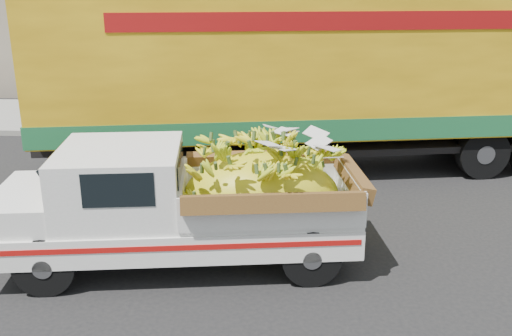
{
  "coord_description": "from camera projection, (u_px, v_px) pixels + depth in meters",
  "views": [
    {
      "loc": [
        1.18,
        -8.42,
        4.09
      ],
      "look_at": [
        0.63,
        0.09,
        1.27
      ],
      "focal_mm": 40.0,
      "sensor_mm": 36.0,
      "label": 1
    }
  ],
  "objects": [
    {
      "name": "building_left",
      "position": [
        63.0,
        22.0,
        22.7
      ],
      "size": [
        18.0,
        6.0,
        5.0
      ],
      "primitive_type": "cube",
      "color": "gray",
      "rests_on": "ground"
    },
    {
      "name": "sidewalk",
      "position": [
        253.0,
        118.0,
        17.38
      ],
      "size": [
        60.0,
        4.0,
        0.14
      ],
      "primitive_type": "cube",
      "color": "gray",
      "rests_on": "ground"
    },
    {
      "name": "curb",
      "position": [
        248.0,
        136.0,
        15.39
      ],
      "size": [
        60.0,
        0.25,
        0.15
      ],
      "primitive_type": "cube",
      "color": "gray",
      "rests_on": "ground"
    },
    {
      "name": "semi_trailer",
      "position": [
        316.0,
        75.0,
        12.33
      ],
      "size": [
        12.08,
        4.53,
        3.8
      ],
      "rotation": [
        0.0,
        0.0,
        0.17
      ],
      "color": "black",
      "rests_on": "ground"
    },
    {
      "name": "pickup_truck",
      "position": [
        206.0,
        201.0,
        8.43
      ],
      "size": [
        5.4,
        2.58,
        1.82
      ],
      "rotation": [
        0.0,
        0.0,
        0.14
      ],
      "color": "black",
      "rests_on": "ground"
    },
    {
      "name": "ground",
      "position": [
        217.0,
        242.0,
        9.33
      ],
      "size": [
        100.0,
        100.0,
        0.0
      ],
      "primitive_type": "plane",
      "color": "black",
      "rests_on": "ground"
    }
  ]
}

